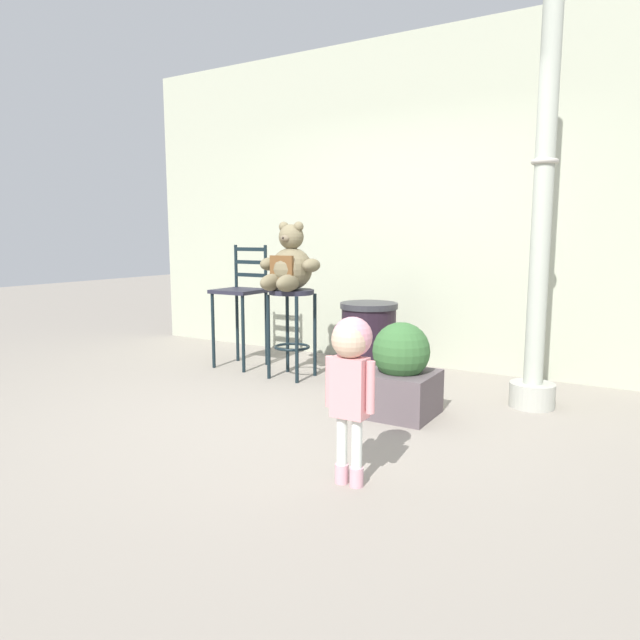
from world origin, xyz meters
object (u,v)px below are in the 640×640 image
(bar_stool_with_teddy, at_px, (292,315))
(child_walking, at_px, (351,364))
(bar_chair_empty, at_px, (241,297))
(planter_with_shrub, at_px, (401,373))
(trash_bin, at_px, (368,340))
(teddy_bear, at_px, (289,265))
(lamppost, at_px, (541,239))

(bar_stool_with_teddy, distance_m, child_walking, 2.28)
(bar_chair_empty, xyz_separation_m, planter_with_shrub, (1.94, -0.67, -0.37))
(child_walking, bearing_deg, bar_chair_empty, 76.08)
(bar_stool_with_teddy, height_order, trash_bin, bar_stool_with_teddy)
(teddy_bear, distance_m, trash_bin, 0.97)
(bar_stool_with_teddy, xyz_separation_m, child_walking, (1.50, -1.72, 0.06))
(bar_stool_with_teddy, relative_size, teddy_bear, 1.34)
(teddy_bear, xyz_separation_m, lamppost, (2.03, 0.19, 0.23))
(trash_bin, relative_size, planter_with_shrub, 1.01)
(trash_bin, xyz_separation_m, planter_with_shrub, (0.68, -0.88, -0.04))
(teddy_bear, height_order, bar_chair_empty, teddy_bear)
(planter_with_shrub, bearing_deg, bar_stool_with_teddy, 157.35)
(bar_stool_with_teddy, distance_m, lamppost, 2.15)
(child_walking, relative_size, planter_with_shrub, 1.30)
(teddy_bear, bearing_deg, trash_bin, 33.21)
(child_walking, xyz_separation_m, lamppost, (0.53, 1.88, 0.61))
(bar_stool_with_teddy, bearing_deg, teddy_bear, -90.00)
(trash_bin, distance_m, lamppost, 1.71)
(lamppost, height_order, planter_with_shrub, lamppost)
(lamppost, xyz_separation_m, planter_with_shrub, (-0.76, -0.69, -0.93))
(lamppost, bearing_deg, bar_chair_empty, -179.54)
(lamppost, height_order, bar_chair_empty, lamppost)
(trash_bin, relative_size, lamppost, 0.22)
(planter_with_shrub, bearing_deg, trash_bin, 127.74)
(lamppost, bearing_deg, planter_with_shrub, -137.90)
(lamppost, relative_size, planter_with_shrub, 4.63)
(lamppost, bearing_deg, teddy_bear, -174.67)
(teddy_bear, xyz_separation_m, child_walking, (1.50, -1.69, -0.38))
(teddy_bear, relative_size, trash_bin, 0.88)
(bar_stool_with_teddy, xyz_separation_m, teddy_bear, (0.00, -0.03, 0.44))
(bar_stool_with_teddy, bearing_deg, bar_chair_empty, 168.48)
(bar_stool_with_teddy, bearing_deg, planter_with_shrub, -22.65)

